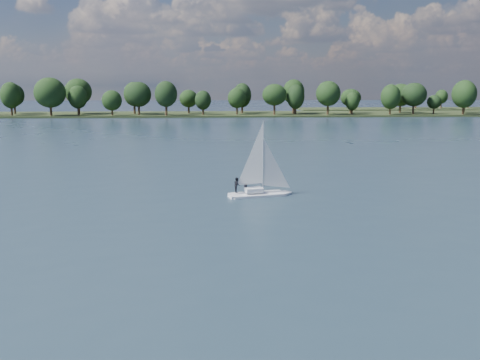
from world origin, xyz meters
name	(u,v)px	position (x,y,z in m)	size (l,w,h in m)	color
ground	(197,141)	(0.00, 100.00, 0.00)	(700.00, 700.00, 0.00)	#233342
far_shore	(204,115)	(0.00, 212.00, 0.00)	(660.00, 40.00, 1.50)	black
sailboat	(257,175)	(8.57, 35.92, 2.57)	(7.26, 3.61, 9.20)	silver
treeline	(198,96)	(-2.31, 207.86, 8.19)	(563.00, 74.44, 18.22)	black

